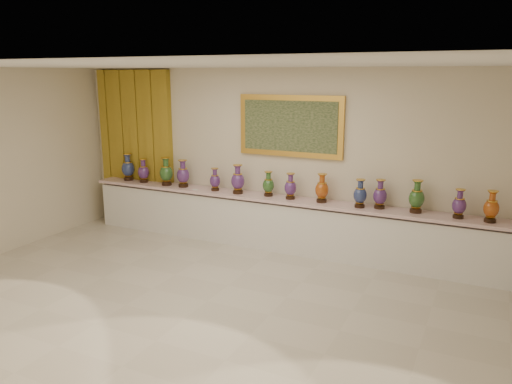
% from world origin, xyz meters
% --- Properties ---
extents(ground, '(8.00, 8.00, 0.00)m').
position_xyz_m(ground, '(0.00, 0.00, 0.00)').
color(ground, beige).
rests_on(ground, ground).
extents(room, '(8.00, 8.00, 8.00)m').
position_xyz_m(room, '(-2.52, 2.44, 1.59)').
color(room, beige).
rests_on(room, ground).
extents(counter, '(7.28, 0.48, 0.90)m').
position_xyz_m(counter, '(0.00, 2.27, 0.44)').
color(counter, white).
rests_on(counter, ground).
extents(vase_0, '(0.31, 0.31, 0.52)m').
position_xyz_m(vase_0, '(-3.13, 2.27, 1.13)').
color(vase_0, black).
rests_on(vase_0, counter).
extents(vase_1, '(0.24, 0.24, 0.45)m').
position_xyz_m(vase_1, '(-2.74, 2.25, 1.10)').
color(vase_1, black).
rests_on(vase_1, counter).
extents(vase_2, '(0.30, 0.30, 0.52)m').
position_xyz_m(vase_2, '(-2.20, 2.23, 1.13)').
color(vase_2, black).
rests_on(vase_2, counter).
extents(vase_3, '(0.24, 0.24, 0.50)m').
position_xyz_m(vase_3, '(-1.84, 2.24, 1.12)').
color(vase_3, black).
rests_on(vase_3, counter).
extents(vase_4, '(0.24, 0.24, 0.40)m').
position_xyz_m(vase_4, '(-1.17, 2.24, 1.08)').
color(vase_4, black).
rests_on(vase_4, counter).
extents(vase_5, '(0.27, 0.27, 0.50)m').
position_xyz_m(vase_5, '(-0.71, 2.22, 1.12)').
color(vase_5, black).
rests_on(vase_5, counter).
extents(vase_6, '(0.25, 0.25, 0.42)m').
position_xyz_m(vase_6, '(-0.16, 2.28, 1.09)').
color(vase_6, black).
rests_on(vase_6, counter).
extents(vase_7, '(0.25, 0.25, 0.43)m').
position_xyz_m(vase_7, '(0.25, 2.25, 1.09)').
color(vase_7, black).
rests_on(vase_7, counter).
extents(vase_8, '(0.25, 0.25, 0.46)m').
position_xyz_m(vase_8, '(0.77, 2.27, 1.11)').
color(vase_8, black).
rests_on(vase_8, counter).
extents(vase_9, '(0.23, 0.23, 0.44)m').
position_xyz_m(vase_9, '(1.40, 2.22, 1.10)').
color(vase_9, black).
rests_on(vase_9, counter).
extents(vase_10, '(0.23, 0.23, 0.45)m').
position_xyz_m(vase_10, '(1.69, 2.29, 1.10)').
color(vase_10, black).
rests_on(vase_10, counter).
extents(vase_11, '(0.27, 0.27, 0.49)m').
position_xyz_m(vase_11, '(2.22, 2.29, 1.12)').
color(vase_11, black).
rests_on(vase_11, counter).
extents(vase_12, '(0.22, 0.22, 0.42)m').
position_xyz_m(vase_12, '(2.81, 2.25, 1.09)').
color(vase_12, black).
rests_on(vase_12, counter).
extents(vase_13, '(0.25, 0.25, 0.45)m').
position_xyz_m(vase_13, '(3.23, 2.22, 1.10)').
color(vase_13, black).
rests_on(vase_13, counter).
extents(label_card, '(0.10, 0.06, 0.00)m').
position_xyz_m(label_card, '(-1.52, 2.13, 0.90)').
color(label_card, white).
rests_on(label_card, counter).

